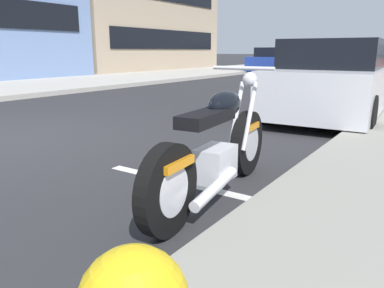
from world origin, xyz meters
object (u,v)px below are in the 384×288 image
(car_opposite_curb, at_px, (274,61))
(parked_motorcycle, at_px, (217,150))
(parked_car_mid_block, at_px, (375,71))
(parked_car_across_street, at_px, (333,82))

(car_opposite_curb, bearing_deg, parked_motorcycle, 21.86)
(parked_motorcycle, height_order, car_opposite_curb, car_opposite_curb)
(parked_car_mid_block, bearing_deg, parked_car_across_street, 177.92)
(parked_motorcycle, bearing_deg, parked_car_mid_block, -3.66)
(parked_motorcycle, distance_m, car_opposite_curb, 19.93)
(parked_car_across_street, distance_m, car_opposite_curb, 15.42)
(parked_motorcycle, relative_size, parked_car_across_street, 0.54)
(car_opposite_curb, bearing_deg, parked_car_across_street, 27.38)
(parked_motorcycle, height_order, parked_car_across_street, parked_car_across_street)
(parked_car_across_street, xyz_separation_m, parked_car_mid_block, (5.15, 0.07, -0.03))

